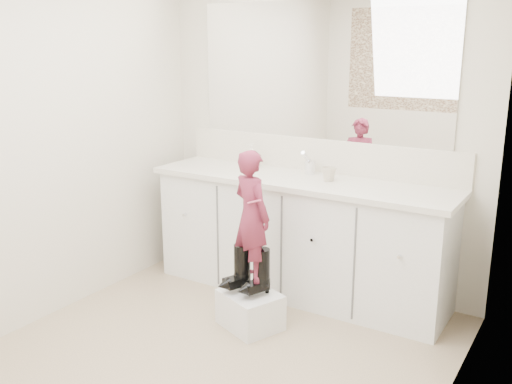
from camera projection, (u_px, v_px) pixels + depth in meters
The scene contains 16 objects.
floor at pixel (201, 365), 3.35m from camera, with size 3.00×3.00×0.00m, color #836A56.
wall_back at pixel (318, 130), 4.28m from camera, with size 2.60×2.60×0.00m, color beige.
wall_left at pixel (37, 144), 3.71m from camera, with size 3.00×3.00×0.00m, color beige.
wall_right at pixel (443, 200), 2.38m from camera, with size 3.00×3.00×0.00m, color beige.
vanity_cabinet at pixel (299, 238), 4.25m from camera, with size 2.20×0.55×0.85m, color silver.
countertop at pixel (300, 181), 4.12m from camera, with size 2.28×0.58×0.04m, color beige.
backsplash at pixel (317, 155), 4.31m from camera, with size 2.28×0.03×0.25m, color beige.
mirror at pixel (319, 71), 4.16m from camera, with size 2.00×0.02×1.00m, color white.
faucet at pixel (310, 167), 4.24m from camera, with size 0.08×0.08×0.10m, color silver.
cup at pixel (329, 174), 4.02m from camera, with size 0.11×0.11×0.10m, color #C0B39A.
soap_bottle at pixel (251, 157), 4.38m from camera, with size 0.09×0.09×0.20m, color silver.
step_stool at pixel (250, 310), 3.79m from camera, with size 0.38×0.31×0.24m, color silver.
boot_left at pixel (242, 267), 3.77m from camera, with size 0.12×0.21×0.31m, color black, non-canonical shape.
boot_right at pixel (262, 272), 3.69m from camera, with size 0.12×0.21×0.31m, color black, non-canonical shape.
toddler at pixel (252, 216), 3.64m from camera, with size 0.31×0.20×0.85m, color #AB3459.
toothbrush at pixel (254, 202), 3.51m from camera, with size 0.01×0.01×0.14m, color #DA557C.
Camera 1 is at (1.84, -2.37, 1.84)m, focal length 40.00 mm.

